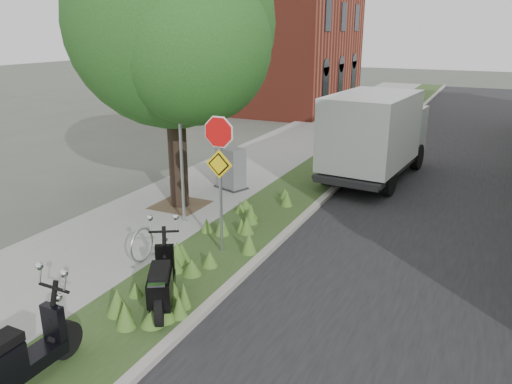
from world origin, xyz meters
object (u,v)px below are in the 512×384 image
Objects in this scene: sign_assembly at (219,157)px; scooter_near at (162,288)px; box_truck at (376,132)px; utility_cabinet at (231,169)px; scooter_far at (11,365)px.

scooter_near is (0.28, -2.64, -1.76)m from sign_assembly.
scooter_near is 0.30× the size of box_truck.
utility_cabinet is at bearing -138.15° from box_truck.
utility_cabinet reaches higher than scooter_far.
scooter_near is 1.33× the size of utility_cabinet.
sign_assembly is 1.86× the size of scooter_near.
sign_assembly is at bearing 86.79° from scooter_far.
box_truck reaches higher than utility_cabinet.
scooter_far is 13.13m from box_truck.
utility_cabinet is (-2.32, 6.92, 0.18)m from scooter_near.
scooter_far reaches higher than scooter_near.
sign_assembly reaches higher than box_truck.
utility_cabinet is (-1.75, 9.58, 0.16)m from scooter_far.
sign_assembly reaches higher than scooter_far.
box_truck is (1.42, 10.27, 1.08)m from scooter_near.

